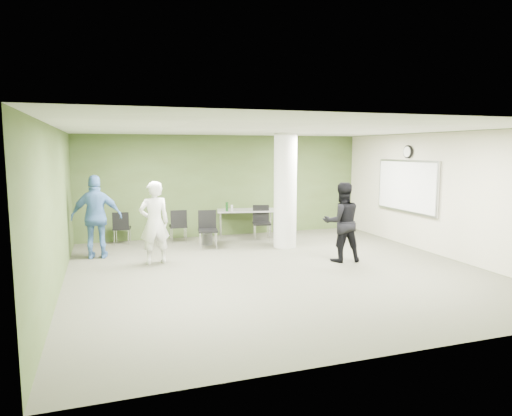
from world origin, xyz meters
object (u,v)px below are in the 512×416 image
object	(u,v)px
folding_table	(246,211)
man_blue	(97,217)
man_black	(342,222)
woman_white	(154,223)
chair_back_left	(121,226)

from	to	relation	value
folding_table	man_blue	distance (m)	4.09
folding_table	man_black	distance (m)	3.49
woman_white	man_blue	bearing A→B (deg)	-46.68
woman_white	man_blue	world-z (taller)	man_blue
man_blue	folding_table	bearing A→B (deg)	-154.12
woman_white	folding_table	bearing A→B (deg)	-149.85
folding_table	man_blue	world-z (taller)	man_blue
chair_back_left	man_blue	bearing A→B (deg)	77.18
chair_back_left	woman_white	size ratio (longest dim) A/B	0.48
chair_back_left	man_black	xyz separation A→B (m)	(4.44, -3.32, 0.37)
folding_table	man_blue	bearing A→B (deg)	-149.29
chair_back_left	folding_table	bearing A→B (deg)	-170.73
woman_white	man_blue	distance (m)	1.46
woman_white	man_blue	size ratio (longest dim) A/B	0.94
chair_back_left	man_black	world-z (taller)	man_black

